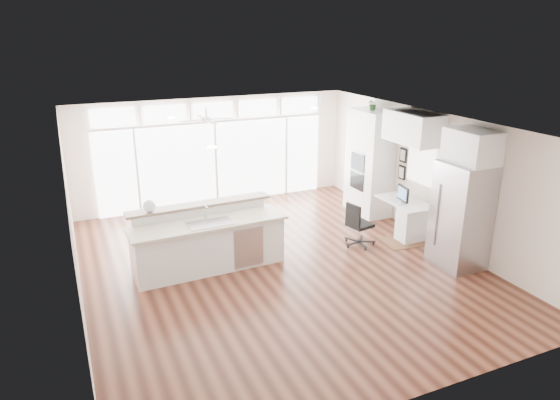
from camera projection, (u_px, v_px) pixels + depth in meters
name	position (u px, v px, depth m)	size (l,w,h in m)	color
floor	(278.00, 265.00, 9.54)	(7.00, 8.00, 0.02)	#3F1D13
ceiling	(278.00, 124.00, 8.65)	(7.00, 8.00, 0.02)	silver
wall_back	(214.00, 151.00, 12.55)	(7.00, 0.04, 2.70)	silver
wall_front	(420.00, 302.00, 5.64)	(7.00, 0.04, 2.70)	silver
wall_left	(72.00, 227.00, 7.76)	(0.04, 8.00, 2.70)	silver
wall_right	(431.00, 176.00, 10.43)	(0.04, 8.00, 2.70)	silver
glass_wall	(216.00, 163.00, 12.60)	(5.80, 0.06, 2.08)	white
transom_row	(213.00, 111.00, 12.17)	(5.90, 0.06, 0.40)	white
desk_window	(421.00, 164.00, 10.61)	(0.04, 0.85, 0.85)	silver
ceiling_fan	(206.00, 115.00, 10.96)	(1.16, 1.16, 0.32)	silver
recessed_lights	(273.00, 124.00, 8.83)	(3.40, 3.00, 0.02)	white
oven_cabinet	(369.00, 163.00, 11.90)	(0.64, 1.20, 2.50)	white
desk_nook	(404.00, 217.00, 10.87)	(0.72, 1.30, 0.76)	white
upper_cabinets	(413.00, 128.00, 10.24)	(0.64, 1.30, 0.64)	white
refrigerator	(461.00, 215.00, 9.23)	(0.76, 0.90, 2.00)	#ABABB0
fridge_cabinet	(472.00, 146.00, 8.83)	(0.64, 0.90, 0.60)	white
framed_photos	(403.00, 164.00, 11.20)	(0.06, 0.22, 0.80)	black
kitchen_island	(209.00, 240.00, 9.22)	(2.89, 1.09, 1.15)	white
rug	(406.00, 241.00, 10.58)	(0.98, 0.71, 0.01)	#3D2113
office_chair	(360.00, 224.00, 10.26)	(0.48, 0.44, 0.92)	black
fishbowl	(149.00, 206.00, 8.94)	(0.23, 0.23, 0.23)	white
monitor	(403.00, 193.00, 10.65)	(0.07, 0.43, 0.36)	black
keyboard	(396.00, 202.00, 10.64)	(0.13, 0.36, 0.02)	silver
potted_plant	(373.00, 105.00, 11.45)	(0.25, 0.28, 0.22)	#224E21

